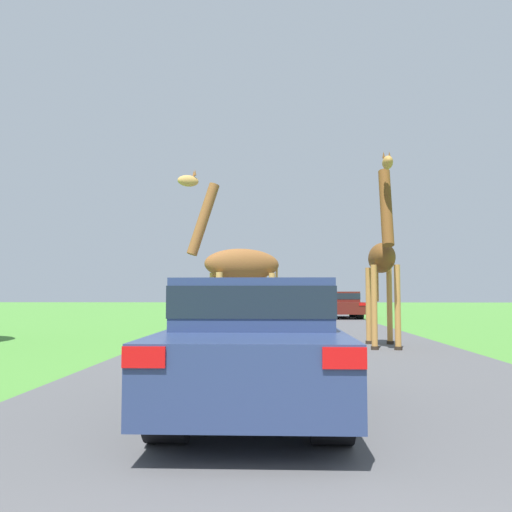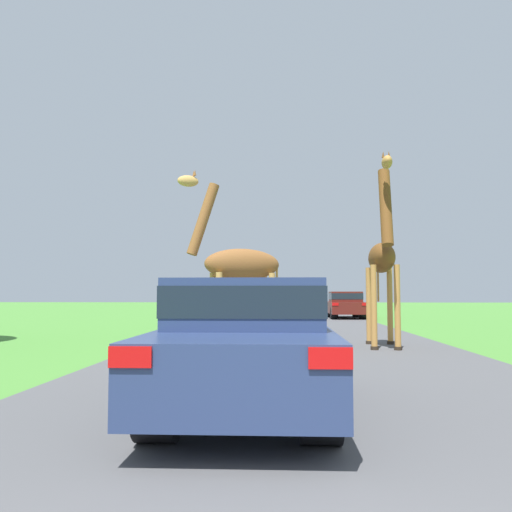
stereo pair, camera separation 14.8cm
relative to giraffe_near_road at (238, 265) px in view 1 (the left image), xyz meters
name	(u,v)px [view 1 (the left image)]	position (x,y,z in m)	size (l,w,h in m)	color
road	(286,317)	(1.58, 16.81, -2.11)	(7.99, 120.00, 0.00)	#4C4C4F
giraffe_near_road	(238,265)	(0.00, 0.00, 0.00)	(2.80, 1.56, 4.60)	tan
giraffe_companion	(382,257)	(3.74, -0.59, 0.16)	(0.86, 2.91, 4.70)	#B77F3D
car_lead_maroon	(255,341)	(0.79, -8.09, -1.30)	(1.86, 4.45, 1.52)	navy
car_queue_right	(342,304)	(4.69, 15.78, -1.34)	(1.86, 4.32, 1.45)	#561914
car_queue_left	(265,310)	(0.63, 4.58, -1.35)	(1.84, 4.77, 1.40)	silver
car_far_ahead	(237,305)	(-0.86, 11.85, -1.31)	(1.86, 4.12, 1.51)	gray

